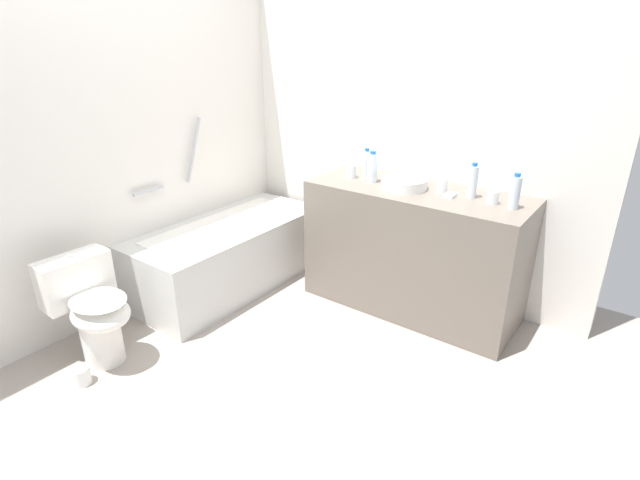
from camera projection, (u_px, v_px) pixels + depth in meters
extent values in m
plane|color=#9E9389|center=(251.00, 381.00, 2.79)|extent=(4.18, 4.18, 0.00)
cube|color=silver|center=(85.00, 140.00, 3.04)|extent=(3.58, 0.10, 2.43)
cube|color=silver|center=(400.00, 125.00, 3.53)|extent=(0.10, 2.95, 2.43)
cube|color=silver|center=(229.00, 255.00, 3.77)|extent=(1.52, 0.66, 0.50)
cube|color=white|center=(227.00, 230.00, 3.69)|extent=(1.25, 0.48, 0.09)
cylinder|color=#B9B9BE|center=(278.00, 200.00, 4.09)|extent=(0.09, 0.03, 0.03)
cylinder|color=#B9B9BE|center=(194.00, 150.00, 3.64)|extent=(0.19, 0.03, 0.47)
cylinder|color=#B9B9BE|center=(149.00, 191.00, 3.40)|extent=(0.24, 0.03, 0.03)
cylinder|color=white|center=(102.00, 336.00, 2.90)|extent=(0.23, 0.23, 0.35)
ellipsoid|color=white|center=(101.00, 314.00, 2.80)|extent=(0.32, 0.39, 0.15)
ellipsoid|color=white|center=(98.00, 300.00, 2.77)|extent=(0.31, 0.37, 0.02)
cube|color=white|center=(75.00, 279.00, 2.88)|extent=(0.41, 0.19, 0.29)
cylinder|color=#A0A0A5|center=(70.00, 256.00, 2.83)|extent=(0.03, 0.03, 0.01)
cube|color=#6B6056|center=(413.00, 250.00, 3.40)|extent=(0.58, 1.47, 0.88)
cylinder|color=white|center=(404.00, 183.00, 3.24)|extent=(0.30, 0.30, 0.07)
cylinder|color=#AAAAAF|center=(417.00, 178.00, 3.39)|extent=(0.02, 0.02, 0.05)
cylinder|color=#AAAAAF|center=(413.00, 176.00, 3.33)|extent=(0.12, 0.02, 0.02)
cylinder|color=#AAAAAF|center=(425.00, 181.00, 3.36)|extent=(0.03, 0.03, 0.04)
cylinder|color=#AAAAAF|center=(409.00, 178.00, 3.42)|extent=(0.03, 0.03, 0.04)
cylinder|color=silver|center=(372.00, 168.00, 3.35)|extent=(0.07, 0.07, 0.20)
cylinder|color=blue|center=(373.00, 153.00, 3.31)|extent=(0.04, 0.04, 0.02)
cylinder|color=silver|center=(367.00, 165.00, 3.44)|extent=(0.06, 0.06, 0.19)
cylinder|color=blue|center=(367.00, 150.00, 3.40)|extent=(0.03, 0.03, 0.02)
cylinder|color=silver|center=(473.00, 182.00, 3.03)|extent=(0.06, 0.06, 0.20)
cylinder|color=blue|center=(475.00, 165.00, 2.99)|extent=(0.03, 0.03, 0.02)
cylinder|color=silver|center=(515.00, 193.00, 2.85)|extent=(0.06, 0.06, 0.19)
cylinder|color=blue|center=(518.00, 175.00, 2.80)|extent=(0.04, 0.04, 0.02)
cylinder|color=white|center=(442.00, 186.00, 3.16)|extent=(0.08, 0.08, 0.09)
cylinder|color=white|center=(352.00, 172.00, 3.47)|extent=(0.07, 0.07, 0.09)
cylinder|color=white|center=(492.00, 197.00, 2.95)|extent=(0.07, 0.07, 0.08)
cube|color=white|center=(450.00, 195.00, 3.08)|extent=(0.09, 0.06, 0.02)
cylinder|color=white|center=(80.00, 376.00, 2.75)|extent=(0.11, 0.11, 0.10)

